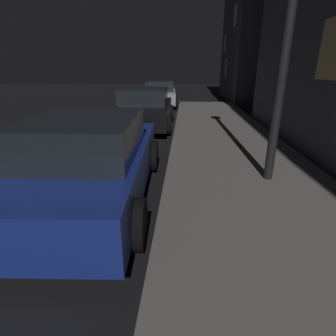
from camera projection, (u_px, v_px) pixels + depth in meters
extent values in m
cube|color=navy|center=(93.00, 167.00, 4.43)|extent=(1.96, 4.41, 0.64)
cube|color=#1E2328|center=(85.00, 136.00, 4.02)|extent=(1.64, 2.18, 0.56)
cylinder|color=black|center=(70.00, 156.00, 5.79)|extent=(0.25, 0.67, 0.66)
cylinder|color=black|center=(152.00, 156.00, 5.76)|extent=(0.25, 0.67, 0.66)
cylinder|color=black|center=(136.00, 224.00, 3.24)|extent=(0.25, 0.67, 0.66)
cube|color=black|center=(145.00, 112.00, 10.11)|extent=(1.91, 4.43, 0.64)
cube|color=#1E2328|center=(144.00, 96.00, 9.81)|extent=(1.65, 2.19, 0.56)
cylinder|color=black|center=(128.00, 113.00, 11.50)|extent=(0.23, 0.66, 0.66)
cylinder|color=black|center=(171.00, 113.00, 11.43)|extent=(0.23, 0.66, 0.66)
cylinder|color=black|center=(113.00, 125.00, 8.95)|extent=(0.23, 0.66, 0.66)
cylinder|color=black|center=(168.00, 126.00, 8.88)|extent=(0.23, 0.66, 0.66)
cube|color=#B7B7BF|center=(160.00, 96.00, 15.87)|extent=(1.99, 4.24, 0.64)
cube|color=#1E2328|center=(160.00, 86.00, 15.47)|extent=(1.66, 1.97, 0.56)
cylinder|color=black|center=(147.00, 98.00, 17.16)|extent=(0.25, 0.67, 0.66)
cylinder|color=black|center=(175.00, 98.00, 17.15)|extent=(0.25, 0.67, 0.66)
cylinder|color=black|center=(143.00, 103.00, 14.75)|extent=(0.25, 0.67, 0.66)
cylinder|color=black|center=(176.00, 103.00, 14.74)|extent=(0.25, 0.67, 0.66)
cylinder|color=black|center=(290.00, 14.00, 4.13)|extent=(0.16, 0.16, 5.48)
cube|color=#F2D17F|center=(332.00, 49.00, 5.47)|extent=(0.06, 0.90, 1.20)
cube|color=#4C4C56|center=(284.00, 32.00, 18.13)|extent=(7.26, 8.14, 8.85)
cube|color=#F2D17F|center=(236.00, 15.00, 16.38)|extent=(0.06, 0.90, 1.20)
cube|color=#F2D17F|center=(225.00, 44.00, 20.70)|extent=(0.06, 0.90, 1.20)
cube|color=#F2D17F|center=(226.00, 68.00, 19.89)|extent=(0.06, 0.90, 1.20)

